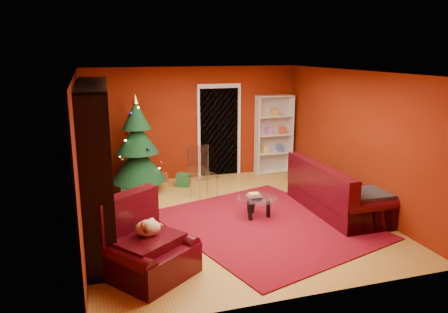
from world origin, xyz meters
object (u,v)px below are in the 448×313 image
object	(u,v)px
christmas_tree	(137,145)
gift_box_green	(183,180)
white_bookshelf	(274,135)
dog	(148,228)
coffee_table	(257,207)
media_unit	(96,162)
gift_box_red	(163,177)
sofa	(338,187)
acrylic_chair	(203,176)
armchair	(149,245)
rug	(266,224)
gift_box_teal	(128,189)

from	to	relation	value
christmas_tree	gift_box_green	xyz separation A→B (m)	(0.98, 0.11, -0.88)
white_bookshelf	dog	world-z (taller)	white_bookshelf
dog	coffee_table	bearing A→B (deg)	-2.54
media_unit	gift_box_red	size ratio (longest dim) A/B	15.75
sofa	acrylic_chair	bearing A→B (deg)	56.12
acrylic_chair	dog	bearing A→B (deg)	-133.12
dog	sofa	bearing A→B (deg)	-17.40
coffee_table	acrylic_chair	xyz separation A→B (m)	(-0.65, 1.33, 0.28)
armchair	white_bookshelf	bearing A→B (deg)	12.68
rug	christmas_tree	xyz separation A→B (m)	(-1.89, 2.53, 1.01)
white_bookshelf	armchair	world-z (taller)	white_bookshelf
gift_box_green	coffee_table	bearing A→B (deg)	-68.63
media_unit	sofa	bearing A→B (deg)	-0.75
gift_box_red	acrylic_chair	world-z (taller)	acrylic_chair
rug	armchair	world-z (taller)	armchair
dog	coffee_table	world-z (taller)	dog
gift_box_teal	sofa	xyz separation A→B (m)	(3.69, -2.10, 0.33)
gift_box_red	coffee_table	size ratio (longest dim) A/B	0.27
christmas_tree	gift_box_red	distance (m)	1.24
gift_box_green	acrylic_chair	xyz separation A→B (m)	(0.23, -0.93, 0.34)
christmas_tree	coffee_table	world-z (taller)	christmas_tree
dog	coffee_table	xyz separation A→B (m)	(2.14, 1.44, -0.45)
media_unit	white_bookshelf	xyz separation A→B (m)	(4.22, 2.64, -0.29)
armchair	sofa	size ratio (longest dim) A/B	0.50
gift_box_red	sofa	size ratio (longest dim) A/B	0.09
white_bookshelf	dog	distance (m)	5.52
sofa	gift_box_teal	bearing A→B (deg)	60.39
sofa	gift_box_red	bearing A→B (deg)	44.33
rug	sofa	bearing A→B (deg)	8.15
gift_box_green	coffee_table	world-z (taller)	coffee_table
gift_box_teal	coffee_table	size ratio (longest dim) A/B	0.39
christmas_tree	gift_box_teal	bearing A→B (deg)	-141.77
rug	gift_box_red	size ratio (longest dim) A/B	16.72
dog	acrylic_chair	xyz separation A→B (m)	(1.48, 2.77, -0.17)
acrylic_chair	gift_box_teal	bearing A→B (deg)	142.60
white_bookshelf	acrylic_chair	bearing A→B (deg)	-147.47
rug	media_unit	world-z (taller)	media_unit
rug	armchair	size ratio (longest dim) A/B	3.08
rug	acrylic_chair	distance (m)	1.89
gift_box_teal	gift_box_red	xyz separation A→B (m)	(0.88, 0.78, -0.04)
rug	white_bookshelf	xyz separation A→B (m)	(1.47, 3.08, 0.94)
gift_box_teal	acrylic_chair	bearing A→B (deg)	-22.49
gift_box_green	sofa	world-z (taller)	sofa
rug	gift_box_green	size ratio (longest dim) A/B	12.29
christmas_tree	gift_box_green	distance (m)	1.32
coffee_table	acrylic_chair	world-z (taller)	acrylic_chair
media_unit	white_bookshelf	size ratio (longest dim) A/B	1.65
media_unit	christmas_tree	size ratio (longest dim) A/B	1.54
coffee_table	gift_box_red	bearing A→B (deg)	114.75
rug	gift_box_teal	distance (m)	3.17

